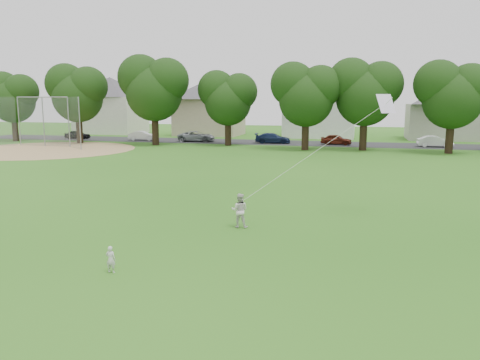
% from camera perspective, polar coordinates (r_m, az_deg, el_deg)
% --- Properties ---
extents(ground, '(160.00, 160.00, 0.00)m').
position_cam_1_polar(ground, '(15.69, -6.71, -9.31)').
color(ground, '#276016').
rests_on(ground, ground).
extents(street, '(90.00, 7.00, 0.01)m').
position_cam_1_polar(street, '(56.32, 8.78, 4.43)').
color(street, '#2D2D30').
rests_on(street, ground).
extents(dirt_infield, '(18.00, 18.00, 0.02)m').
position_cam_1_polar(dirt_infield, '(52.54, -22.52, 3.44)').
color(dirt_infield, '#9E7F51').
rests_on(dirt_infield, ground).
extents(toddler, '(0.31, 0.21, 0.83)m').
position_cam_1_polar(toddler, '(14.65, -15.48, -9.31)').
color(toddler, silver).
rests_on(toddler, ground).
extents(older_boy, '(0.71, 0.57, 1.40)m').
position_cam_1_polar(older_boy, '(18.90, -0.05, -3.73)').
color(older_boy, silver).
rests_on(older_boy, ground).
extents(kite, '(3.32, 2.02, 7.54)m').
position_cam_1_polar(kite, '(19.57, 9.09, 3.39)').
color(kite, white).
rests_on(kite, ground).
extents(baseball_backstop, '(12.37, 2.60, 5.41)m').
position_cam_1_polar(baseball_backstop, '(56.16, -23.22, 6.51)').
color(baseball_backstop, gray).
rests_on(baseball_backstop, ground).
extents(tree_row, '(83.34, 8.33, 10.44)m').
position_cam_1_polar(tree_row, '(49.66, 8.76, 10.82)').
color(tree_row, black).
rests_on(tree_row, ground).
extents(parked_cars, '(63.68, 2.62, 1.28)m').
position_cam_1_polar(parked_cars, '(55.17, 9.90, 4.93)').
color(parked_cars, black).
rests_on(parked_cars, ground).
extents(house_row, '(76.75, 13.59, 10.60)m').
position_cam_1_polar(house_row, '(66.25, 7.94, 9.59)').
color(house_row, silver).
rests_on(house_row, ground).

